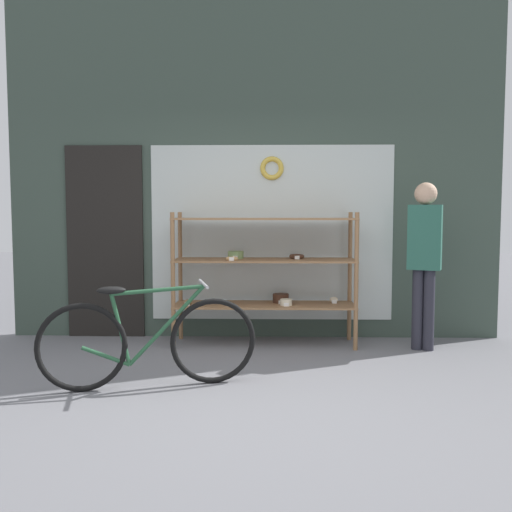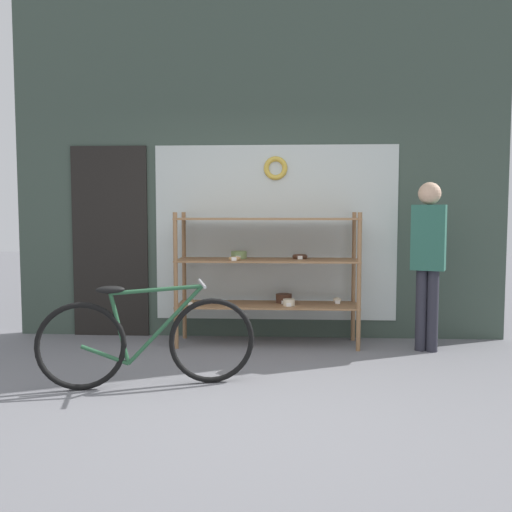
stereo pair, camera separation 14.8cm
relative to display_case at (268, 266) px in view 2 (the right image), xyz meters
The scene contains 5 objects.
ground_plane 2.09m from the display_case, 93.84° to the right, with size 30.00×30.00×0.00m, color slate.
storefront_facade 1.15m from the display_case, 113.43° to the left, with size 5.35×0.13×3.91m.
display_case is the anchor object (origin of this frame).
bicycle 1.80m from the display_case, 121.09° to the right, with size 1.67×0.56×0.82m.
pedestrian 1.61m from the display_case, ahead, with size 0.36×0.28×1.67m.
Camera 2 is at (0.34, -3.96, 1.39)m, focal length 40.00 mm.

